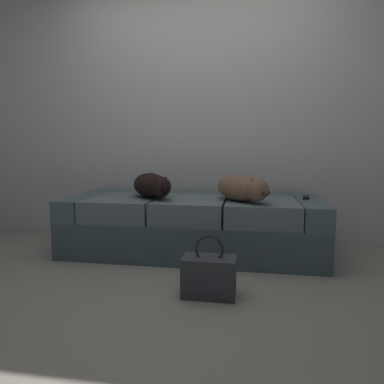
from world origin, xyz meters
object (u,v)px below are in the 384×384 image
at_px(dog_dark, 152,185).
at_px(dog_tan, 242,188).
at_px(tv_remote, 306,197).
at_px(couch, 193,225).
at_px(handbag, 209,276).

distance_m(dog_dark, dog_tan, 0.75).
height_order(dog_tan, tv_remote, dog_tan).
relative_size(couch, tv_remote, 14.12).
height_order(dog_dark, dog_tan, dog_tan).
xyz_separation_m(dog_tan, handbag, (-0.17, -0.72, -0.45)).
distance_m(dog_dark, tv_remote, 1.28).
relative_size(dog_dark, tv_remote, 3.63).
distance_m(couch, tv_remote, 0.97).
bearing_deg(dog_dark, couch, 16.61).
bearing_deg(couch, dog_dark, -163.39).
distance_m(couch, handbag, 0.93).
height_order(tv_remote, handbag, tv_remote).
xyz_separation_m(dog_tan, tv_remote, (0.52, 0.24, -0.09)).
relative_size(dog_tan, tv_remote, 3.60).
xyz_separation_m(couch, dog_dark, (-0.33, -0.10, 0.34)).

